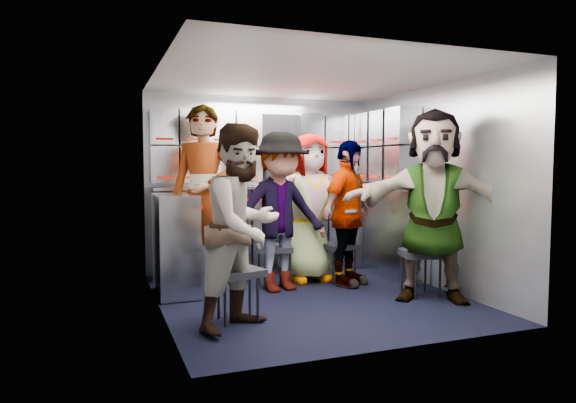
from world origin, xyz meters
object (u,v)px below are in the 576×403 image
object	(u,v)px
jump_seat_mid_right	(340,248)
attendant_arc_c	(309,208)
jump_seat_mid_left	(274,250)
jump_seat_near_right	(421,256)
attendant_arc_a	(243,227)
attendant_arc_e	(433,205)
attendant_arc_d	(348,213)
attendant_arc_b	(280,212)
attendant_standing	(204,198)
jump_seat_near_left	(238,275)
jump_seat_center	(303,245)

from	to	relation	value
jump_seat_mid_right	attendant_arc_c	bearing A→B (deg)	149.42
jump_seat_mid_left	jump_seat_mid_right	distance (m)	0.74
jump_seat_near_right	attendant_arc_a	size ratio (longest dim) A/B	0.29
jump_seat_near_right	attendant_arc_e	size ratio (longest dim) A/B	0.26
attendant_arc_c	attendant_arc_d	xyz separation A→B (m)	(0.29, -0.35, -0.04)
jump_seat_mid_left	attendant_arc_b	bearing A→B (deg)	-90.00
attendant_arc_a	jump_seat_mid_left	bearing A→B (deg)	28.35
jump_seat_mid_left	attendant_standing	world-z (taller)	attendant_standing
attendant_standing	attendant_arc_a	distance (m)	1.30
attendant_arc_a	attendant_arc_b	size ratio (longest dim) A/B	0.99
jump_seat_mid_right	jump_seat_near_right	world-z (taller)	jump_seat_near_right
jump_seat_near_left	jump_seat_near_right	bearing A→B (deg)	5.74
attendant_arc_b	attendant_arc_d	bearing A→B (deg)	-12.50
jump_seat_near_left	jump_seat_near_right	world-z (taller)	jump_seat_near_right
attendant_arc_c	attendant_arc_d	world-z (taller)	attendant_arc_c
attendant_arc_c	attendant_standing	bearing A→B (deg)	-178.53
attendant_arc_a	attendant_arc_c	distance (m)	1.76
jump_seat_mid_left	attendant_arc_c	distance (m)	0.63
jump_seat_mid_left	attendant_arc_e	xyz separation A→B (m)	(1.22, -1.03, 0.52)
attendant_standing	attendant_arc_a	xyz separation A→B (m)	(0.05, -1.29, -0.14)
jump_seat_near_left	attendant_arc_c	bearing A→B (deg)	46.45
attendant_arc_d	jump_seat_near_right	bearing A→B (deg)	-87.72
jump_seat_near_left	jump_seat_near_right	xyz separation A→B (m)	(1.90, 0.19, 0.01)
jump_seat_near_left	attendant_arc_b	size ratio (longest dim) A/B	0.28
attendant_arc_c	attendant_arc_e	world-z (taller)	attendant_arc_e
jump_seat_near_right	jump_seat_near_left	bearing A→B (deg)	-174.26
jump_seat_mid_left	attendant_arc_e	world-z (taller)	attendant_arc_e
attendant_arc_c	jump_seat_mid_left	bearing A→B (deg)	-164.98
attendant_arc_b	jump_seat_near_right	bearing A→B (deg)	-38.52
jump_seat_mid_left	attendant_arc_c	xyz separation A→B (m)	(0.45, 0.14, 0.43)
jump_seat_mid_right	attendant_arc_d	xyz separation A→B (m)	(0.00, -0.18, 0.40)
jump_seat_near_right	attendant_arc_c	world-z (taller)	attendant_arc_c
attendant_arc_e	attendant_arc_d	bearing A→B (deg)	154.54
attendant_standing	attendant_arc_e	distance (m)	2.24
jump_seat_mid_left	attendant_arc_d	xyz separation A→B (m)	(0.74, -0.22, 0.39)
attendant_arc_e	jump_seat_near_right	bearing A→B (deg)	124.09
attendant_standing	attendant_arc_a	size ratio (longest dim) A/B	1.18
jump_seat_mid_right	attendant_arc_e	bearing A→B (deg)	-64.29
jump_seat_near_left	jump_seat_center	bearing A→B (deg)	50.48
jump_seat_mid_right	jump_seat_near_left	bearing A→B (deg)	-144.59
jump_seat_mid_right	attendant_arc_d	distance (m)	0.44
attendant_arc_a	attendant_arc_b	world-z (taller)	attendant_arc_b
jump_seat_mid_right	attendant_arc_b	size ratio (longest dim) A/B	0.26
jump_seat_mid_left	attendant_standing	size ratio (longest dim) A/B	0.23
jump_seat_near_right	attendant_arc_d	size ratio (longest dim) A/B	0.30
jump_seat_near_right	attendant_arc_b	bearing A→B (deg)	151.16
jump_seat_mid_left	jump_seat_center	bearing A→B (deg)	35.32
attendant_arc_c	jump_seat_center	bearing A→B (deg)	87.97
jump_seat_mid_left	jump_seat_near_right	size ratio (longest dim) A/B	0.94
jump_seat_near_right	attendant_arc_e	distance (m)	0.54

